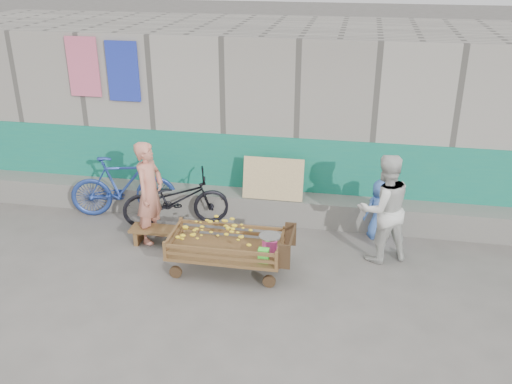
% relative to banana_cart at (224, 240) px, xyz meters
% --- Properties ---
extents(ground, '(80.00, 80.00, 0.00)m').
position_rel_banana_cart_xyz_m(ground, '(0.14, -0.55, -0.51)').
color(ground, '#56534E').
rests_on(ground, ground).
extents(building_wall, '(12.00, 3.50, 3.00)m').
position_rel_banana_cart_xyz_m(building_wall, '(0.14, 3.50, 0.96)').
color(building_wall, gray).
rests_on(building_wall, ground).
extents(banana_cart, '(1.76, 0.81, 0.75)m').
position_rel_banana_cart_xyz_m(banana_cart, '(0.00, 0.00, 0.00)').
color(banana_cart, brown).
rests_on(banana_cart, ground).
extents(bench, '(1.08, 0.33, 0.27)m').
position_rel_banana_cart_xyz_m(bench, '(-1.10, 0.60, -0.31)').
color(bench, brown).
rests_on(bench, ground).
extents(vendor_man, '(0.48, 0.65, 1.64)m').
position_rel_banana_cart_xyz_m(vendor_man, '(-1.35, 0.73, 0.31)').
color(vendor_man, tan).
rests_on(vendor_man, ground).
extents(woman, '(1.00, 0.91, 1.66)m').
position_rel_banana_cart_xyz_m(woman, '(2.21, 0.79, 0.32)').
color(woman, silver).
rests_on(woman, ground).
extents(child, '(0.57, 0.50, 0.98)m').
position_rel_banana_cart_xyz_m(child, '(2.18, 1.46, -0.02)').
color(child, '#3E66B9').
rests_on(child, ground).
extents(bicycle_dark, '(1.86, 1.17, 0.92)m').
position_rel_banana_cart_xyz_m(bicycle_dark, '(-1.13, 1.30, -0.05)').
color(bicycle_dark, black).
rests_on(bicycle_dark, ground).
extents(bicycle_blue, '(1.87, 0.95, 1.08)m').
position_rel_banana_cart_xyz_m(bicycle_blue, '(-2.13, 1.50, 0.03)').
color(bicycle_blue, navy).
rests_on(bicycle_blue, ground).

